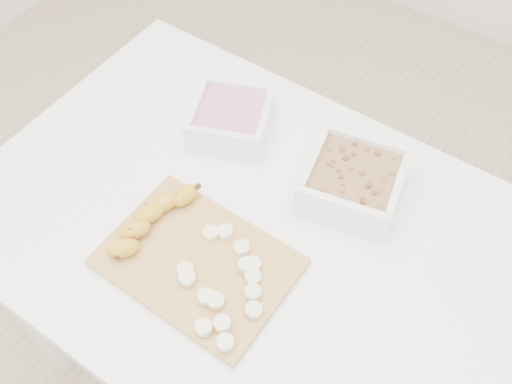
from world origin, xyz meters
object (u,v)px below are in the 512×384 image
Objects in this scene: bowl_yogurt at (231,119)px; cutting_board at (198,262)px; table at (247,250)px; bowl_granola at (353,181)px; banana at (151,220)px.

bowl_yogurt is 0.31m from cutting_board.
bowl_granola reaches higher than table.
banana is at bearing -133.50° from bowl_granola.
bowl_granola reaches higher than banana.
bowl_granola is 0.64× the size of cutting_board.
table is 5.04× the size of bowl_granola.
cutting_board is 1.65× the size of banana.
bowl_yogurt is at bearing 115.08° from cutting_board.
table is 0.26m from bowl_yogurt.
table is at bearing -47.38° from bowl_yogurt.
bowl_granola is at bearing 52.38° from table.
bowl_granola is 1.06× the size of banana.
bowl_granola is 0.31m from cutting_board.
table is at bearing 80.00° from cutting_board.
banana reaches higher than table.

